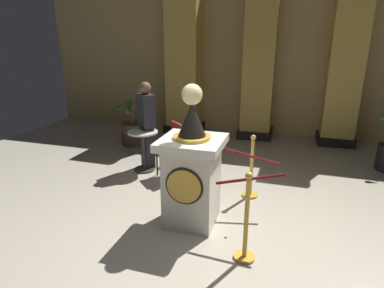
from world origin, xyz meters
TOP-DOWN VIEW (x-y plane):
  - ground_plane at (0.00, 0.00)m, footprint 11.64×11.64m
  - back_wall at (0.00, 4.95)m, footprint 11.64×0.16m
  - pedestal_clock at (-0.34, 0.25)m, footprint 0.78×0.78m
  - stanchion_near at (0.45, -0.32)m, footprint 0.24×0.24m
  - stanchion_far at (0.31, 1.21)m, footprint 0.24×0.24m
  - velvet_rope at (0.38, 0.45)m, footprint 0.85×0.87m
  - column_left at (-1.85, 4.53)m, footprint 0.95×0.95m
  - column_right at (1.85, 4.53)m, footprint 0.85×0.85m
  - column_centre_rear at (0.00, 4.53)m, footprint 0.85×0.85m
  - potted_palm_left at (-2.60, 3.04)m, footprint 0.75×0.77m
  - bystander_guest at (-1.70, 1.85)m, footprint 0.41×0.41m
  - cafe_table at (-1.71, 1.68)m, footprint 0.54×0.54m
  - cafe_chair_red at (-1.10, 1.59)m, footprint 0.57×0.57m

SIDE VIEW (x-z plane):
  - ground_plane at x=0.00m, z-range 0.00..0.00m
  - potted_palm_left at x=-2.60m, z-range -0.22..0.89m
  - stanchion_far at x=0.31m, z-range -0.15..0.84m
  - stanchion_near at x=0.45m, z-range -0.16..0.88m
  - cafe_table at x=-1.71m, z-range 0.10..0.85m
  - cafe_chair_red at x=-1.10m, z-range 0.09..1.05m
  - pedestal_clock at x=-0.34m, z-range -0.20..1.63m
  - velvet_rope at x=0.38m, z-range 0.68..0.90m
  - bystander_guest at x=-1.70m, z-range 0.05..1.65m
  - column_left at x=-1.85m, z-range -0.01..3.69m
  - column_right at x=1.85m, z-range -0.01..3.69m
  - column_centre_rear at x=0.00m, z-range -0.01..3.69m
  - back_wall at x=0.00m, z-range 0.00..3.86m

